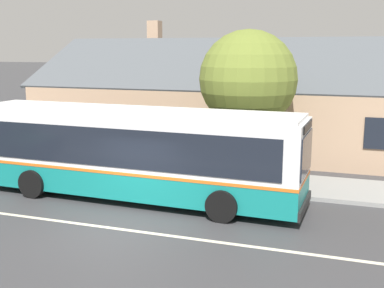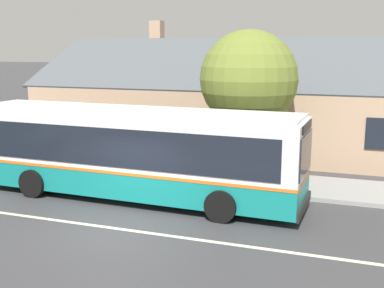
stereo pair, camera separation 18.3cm
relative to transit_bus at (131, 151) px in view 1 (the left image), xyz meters
The scene contains 8 objects.
ground_plane 3.46m from the transit_bus, 74.06° to the right, with size 300.00×300.00×0.00m, color #38383A.
sidewalk_far 3.59m from the transit_bus, 75.03° to the left, with size 60.00×3.00×0.15m, color gray.
lane_divider_stripe 3.45m from the transit_bus, 74.06° to the right, with size 60.00×0.16×0.01m, color beige.
community_building 11.32m from the transit_bus, 84.02° to the left, with size 20.72×10.74×6.80m.
transit_bus is the anchor object (origin of this frame).
bench_down_street 4.59m from the transit_bus, 146.89° to the left, with size 1.81×0.51×0.94m.
street_tree_primary 5.74m from the transit_bus, 53.30° to the left, with size 3.92×3.92×5.94m.
bus_stop_sign 6.08m from the transit_bus, 20.15° to the left, with size 0.36×0.07×2.40m.
Camera 1 is at (6.44, -11.86, 5.16)m, focal length 45.00 mm.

